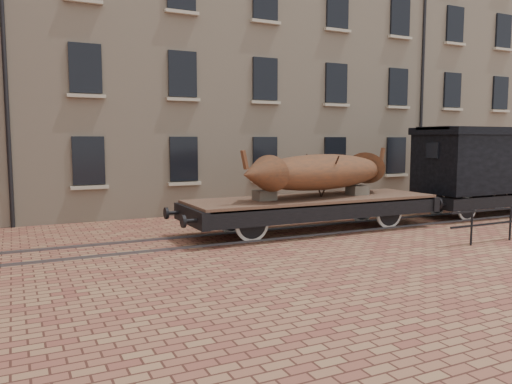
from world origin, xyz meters
name	(u,v)px	position (x,y,z in m)	size (l,w,h in m)	color
ground	(307,231)	(0.00, 0.00, 0.00)	(90.00, 90.00, 0.00)	brown
warehouse_cream	(255,60)	(3.00, 9.99, 7.00)	(40.00, 10.19, 14.00)	beige
rail_track	(307,230)	(0.00, 0.00, 0.03)	(30.00, 1.52, 0.06)	#59595E
flatcar_wagon	(313,204)	(0.21, 0.00, 0.87)	(9.28, 2.52, 1.40)	brown
iron_boat	(322,172)	(0.53, 0.00, 1.91)	(6.50, 3.08, 1.57)	brown
goods_van	(487,160)	(8.14, 0.00, 2.14)	(6.59, 2.40, 3.41)	black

